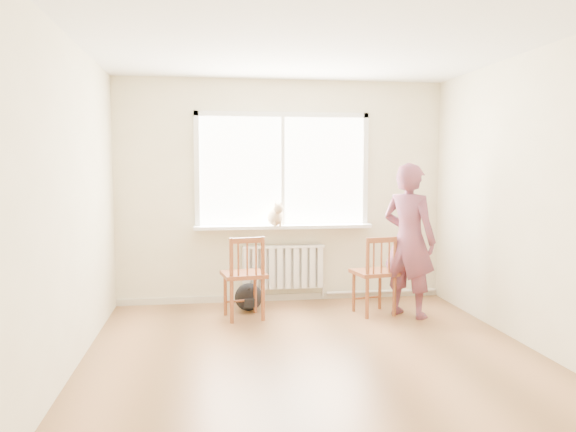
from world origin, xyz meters
name	(u,v)px	position (x,y,z in m)	size (l,w,h in m)	color
floor	(318,362)	(0.00, 0.00, 0.00)	(4.50, 4.50, 0.00)	#A06B41
ceiling	(319,37)	(0.00, 0.00, 2.70)	(4.50, 4.50, 0.00)	white
back_wall	(282,192)	(0.00, 2.25, 1.35)	(4.00, 0.01, 2.70)	beige
window	(283,166)	(0.00, 2.22, 1.66)	(2.12, 0.05, 1.42)	white
windowsill	(284,227)	(0.00, 2.14, 0.93)	(2.15, 0.22, 0.04)	white
radiator	(283,266)	(0.00, 2.16, 0.44)	(1.00, 0.12, 0.55)	white
heating_pipe	(381,291)	(1.25, 2.19, 0.08)	(0.04, 0.04, 1.40)	silver
baseboard	(283,297)	(0.00, 2.23, 0.04)	(4.00, 0.03, 0.08)	beige
chair_left	(245,277)	(-0.52, 1.44, 0.46)	(0.51, 0.50, 0.91)	brown
chair_right	(376,275)	(0.94, 1.41, 0.45)	(0.51, 0.49, 0.89)	brown
person	(409,240)	(1.28, 1.31, 0.85)	(0.62, 0.41, 1.69)	#C64277
cat	(276,216)	(-0.11, 2.05, 1.07)	(0.23, 0.44, 0.30)	beige
backpack	(249,297)	(-0.45, 1.79, 0.16)	(0.32, 0.24, 0.32)	black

